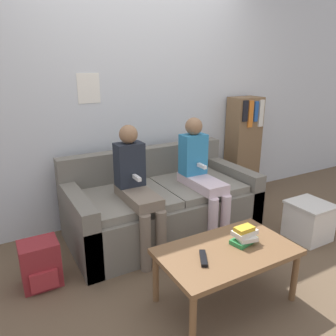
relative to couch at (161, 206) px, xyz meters
The scene contains 11 objects.
ground_plane 0.62m from the couch, 90.00° to the right, with size 10.00×10.00×0.00m, color brown.
wall_back 1.16m from the couch, 90.01° to the left, with size 8.00×0.06×2.60m.
couch is the anchor object (origin of this frame).
coffee_table 1.11m from the couch, 94.53° to the right, with size 0.93×0.55×0.41m.
person_left 0.53m from the couch, 149.44° to the right, with size 0.24×0.60×1.12m.
person_right 0.51m from the couch, 32.42° to the right, with size 0.24×0.60×1.13m.
tv_remote 1.17m from the couch, 104.85° to the right, with size 0.12×0.17×0.02m.
book_stack 1.11m from the couch, 86.18° to the right, with size 0.21×0.16×0.12m.
bookshelf 1.43m from the couch, 15.26° to the left, with size 0.37×0.27×1.23m.
storage_box 1.41m from the couch, 34.68° to the right, with size 0.35×0.37×0.36m.
backpack 1.22m from the couch, 166.49° to the right, with size 0.28×0.25×0.36m.
Camera 1 is at (-1.38, -2.04, 1.61)m, focal length 35.00 mm.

